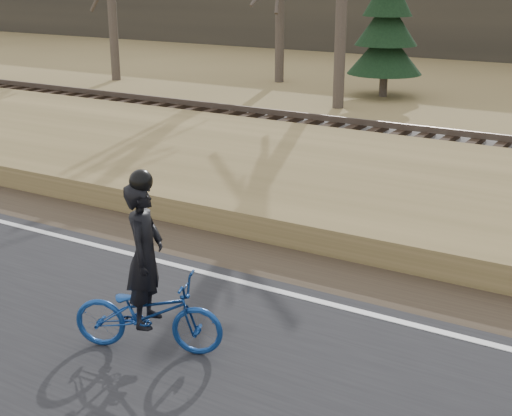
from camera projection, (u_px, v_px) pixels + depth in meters
The scene contains 9 objects.
ground at pixel (160, 272), 10.63m from camera, with size 120.00×120.00×0.00m, color #99814E.
road at pixel (32, 342), 8.58m from camera, with size 120.00×6.00×0.06m, color black.
edge_line at pixel (168, 263), 10.77m from camera, with size 120.00×0.12×0.01m, color silver.
shoulder at pixel (206, 245), 11.60m from camera, with size 120.00×1.60×0.04m, color #473A2B.
embankment at pixel (292, 187), 13.98m from camera, with size 120.00×5.00×0.44m, color #99814E.
ballast at pixel (366, 147), 17.08m from camera, with size 120.00×3.00×0.45m, color slate.
railroad at pixel (367, 135), 16.98m from camera, with size 120.00×2.40×0.29m.
cyclist at pixel (147, 295), 8.14m from camera, with size 1.87×1.21×2.19m.
conifer at pixel (387, 24), 24.38m from camera, with size 2.60×2.60×5.29m.
Camera 1 is at (6.22, -7.67, 4.30)m, focal length 50.00 mm.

